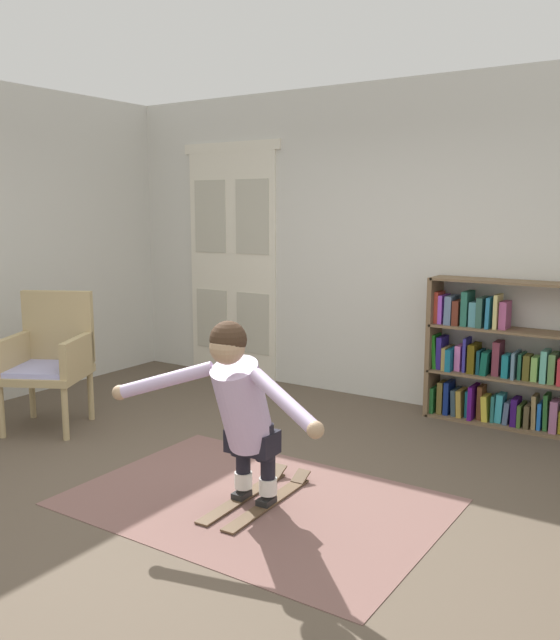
{
  "coord_description": "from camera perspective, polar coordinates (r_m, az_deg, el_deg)",
  "views": [
    {
      "loc": [
        2.56,
        -3.14,
        1.78
      ],
      "look_at": [
        0.15,
        0.53,
        1.05
      ],
      "focal_mm": 37.94,
      "sensor_mm": 36.0,
      "label": 1
    }
  ],
  "objects": [
    {
      "name": "ground_plane",
      "position": [
        4.43,
        -5.58,
        -14.32
      ],
      "size": [
        7.2,
        7.2,
        0.0
      ],
      "primitive_type": "plane",
      "color": "brown"
    },
    {
      "name": "back_wall",
      "position": [
        6.3,
        9.28,
        6.3
      ],
      "size": [
        6.0,
        0.1,
        2.9
      ],
      "primitive_type": "cube",
      "color": "silver",
      "rests_on": "ground"
    },
    {
      "name": "double_door",
      "position": [
        7.17,
        -4.05,
        5.0
      ],
      "size": [
        1.22,
        0.05,
        2.45
      ],
      "color": "silver",
      "rests_on": "ground"
    },
    {
      "name": "rug",
      "position": [
        4.28,
        -2.07,
        -15.07
      ],
      "size": [
        2.21,
        1.52,
        0.01
      ],
      "primitive_type": "cube",
      "color": "brown",
      "rests_on": "ground"
    },
    {
      "name": "bookshelf",
      "position": [
        5.83,
        19.14,
        -3.65
      ],
      "size": [
        1.56,
        0.3,
        1.2
      ],
      "color": "brown",
      "rests_on": "ground"
    },
    {
      "name": "wicker_chair",
      "position": [
        5.83,
        -18.88,
        -2.94
      ],
      "size": [
        0.81,
        0.81,
        1.1
      ],
      "color": "tan",
      "rests_on": "ground"
    },
    {
      "name": "skis_pair",
      "position": [
        4.3,
        -1.83,
        -14.69
      ],
      "size": [
        0.3,
        0.9,
        0.07
      ],
      "color": "brown",
      "rests_on": "rug"
    },
    {
      "name": "person_skier",
      "position": [
        3.93,
        -3.37,
        -6.97
      ],
      "size": [
        1.4,
        0.62,
        1.09
      ],
      "color": "white",
      "rests_on": "skis_pair"
    }
  ]
}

